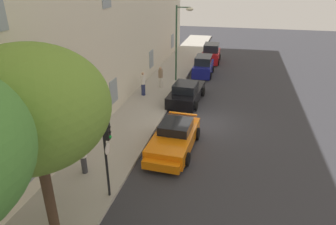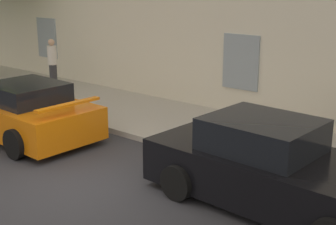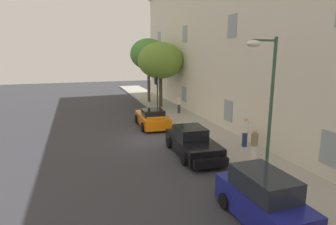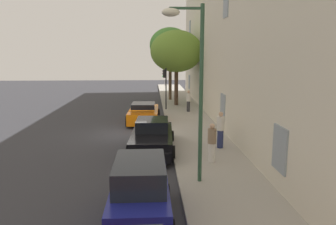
{
  "view_description": "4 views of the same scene",
  "coord_description": "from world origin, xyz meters",
  "px_view_note": "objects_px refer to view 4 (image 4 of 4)",
  "views": [
    {
      "loc": [
        -16.92,
        -1.87,
        8.28
      ],
      "look_at": [
        -1.89,
        1.72,
        1.35
      ],
      "focal_mm": 32.35,
      "sensor_mm": 36.0,
      "label": 1
    },
    {
      "loc": [
        6.65,
        -5.37,
        3.78
      ],
      "look_at": [
        1.13,
        1.29,
        1.35
      ],
      "focal_mm": 50.83,
      "sensor_mm": 36.0,
      "label": 2
    },
    {
      "loc": [
        17.25,
        -4.48,
        5.65
      ],
      "look_at": [
        -0.76,
        1.47,
        1.6
      ],
      "focal_mm": 29.99,
      "sensor_mm": 36.0,
      "label": 3
    },
    {
      "loc": [
        18.57,
        1.6,
        4.65
      ],
      "look_at": [
        -1.3,
        2.6,
        1.05
      ],
      "focal_mm": 34.59,
      "sensor_mm": 36.0,
      "label": 4
    }
  ],
  "objects_px": {
    "tree_near_kerb": "(176,51)",
    "street_lamp": "(190,63)",
    "pedestrian_admiring": "(188,101)",
    "pedestrian_strolling": "(220,129)",
    "pedestrian_bystander": "(212,142)",
    "sportscar_red_lead": "(144,113)",
    "traffic_light": "(165,81)",
    "sportscar_yellow_flank": "(152,139)",
    "hatchback_parked": "(140,194)",
    "tree_midblock": "(170,45)"
  },
  "relations": [
    {
      "from": "sportscar_red_lead",
      "to": "tree_near_kerb",
      "type": "bearing_deg",
      "value": 157.31
    },
    {
      "from": "sportscar_yellow_flank",
      "to": "traffic_light",
      "type": "relative_size",
      "value": 1.49
    },
    {
      "from": "sportscar_yellow_flank",
      "to": "street_lamp",
      "type": "xyz_separation_m",
      "value": [
        4.13,
        1.3,
        3.71
      ]
    },
    {
      "from": "hatchback_parked",
      "to": "pedestrian_strolling",
      "type": "bearing_deg",
      "value": 151.06
    },
    {
      "from": "hatchback_parked",
      "to": "tree_near_kerb",
      "type": "height_order",
      "value": "tree_near_kerb"
    },
    {
      "from": "tree_midblock",
      "to": "pedestrian_admiring",
      "type": "height_order",
      "value": "tree_midblock"
    },
    {
      "from": "traffic_light",
      "to": "pedestrian_admiring",
      "type": "relative_size",
      "value": 2.0
    },
    {
      "from": "traffic_light",
      "to": "pedestrian_bystander",
      "type": "height_order",
      "value": "traffic_light"
    },
    {
      "from": "sportscar_yellow_flank",
      "to": "hatchback_parked",
      "type": "bearing_deg",
      "value": -2.9
    },
    {
      "from": "sportscar_red_lead",
      "to": "sportscar_yellow_flank",
      "type": "relative_size",
      "value": 0.95
    },
    {
      "from": "hatchback_parked",
      "to": "traffic_light",
      "type": "xyz_separation_m",
      "value": [
        -17.91,
        1.43,
        1.65
      ]
    },
    {
      "from": "street_lamp",
      "to": "pedestrian_admiring",
      "type": "relative_size",
      "value": 3.63
    },
    {
      "from": "pedestrian_strolling",
      "to": "pedestrian_bystander",
      "type": "distance_m",
      "value": 2.21
    },
    {
      "from": "tree_near_kerb",
      "to": "street_lamp",
      "type": "distance_m",
      "value": 17.75
    },
    {
      "from": "tree_midblock",
      "to": "tree_near_kerb",
      "type": "bearing_deg",
      "value": 5.62
    },
    {
      "from": "hatchback_parked",
      "to": "street_lamp",
      "type": "xyz_separation_m",
      "value": [
        -2.48,
        1.64,
        3.54
      ]
    },
    {
      "from": "pedestrian_admiring",
      "to": "pedestrian_strolling",
      "type": "bearing_deg",
      "value": 2.41
    },
    {
      "from": "sportscar_red_lead",
      "to": "pedestrian_bystander",
      "type": "height_order",
      "value": "pedestrian_bystander"
    },
    {
      "from": "sportscar_red_lead",
      "to": "pedestrian_admiring",
      "type": "xyz_separation_m",
      "value": [
        -3.07,
        3.45,
        0.41
      ]
    },
    {
      "from": "hatchback_parked",
      "to": "street_lamp",
      "type": "bearing_deg",
      "value": 146.6
    },
    {
      "from": "sportscar_red_lead",
      "to": "sportscar_yellow_flank",
      "type": "xyz_separation_m",
      "value": [
        7.03,
        0.55,
        0.02
      ]
    },
    {
      "from": "pedestrian_admiring",
      "to": "pedestrian_strolling",
      "type": "height_order",
      "value": "pedestrian_strolling"
    },
    {
      "from": "street_lamp",
      "to": "pedestrian_strolling",
      "type": "xyz_separation_m",
      "value": [
        -4.13,
        2.02,
        -3.29
      ]
    },
    {
      "from": "sportscar_red_lead",
      "to": "tree_near_kerb",
      "type": "xyz_separation_m",
      "value": [
        -6.56,
        2.74,
        4.27
      ]
    },
    {
      "from": "street_lamp",
      "to": "pedestrian_bystander",
      "type": "bearing_deg",
      "value": 149.5
    },
    {
      "from": "sportscar_red_lead",
      "to": "street_lamp",
      "type": "relative_size",
      "value": 0.78
    },
    {
      "from": "sportscar_red_lead",
      "to": "hatchback_parked",
      "type": "bearing_deg",
      "value": 0.91
    },
    {
      "from": "traffic_light",
      "to": "pedestrian_strolling",
      "type": "bearing_deg",
      "value": 11.16
    },
    {
      "from": "tree_near_kerb",
      "to": "traffic_light",
      "type": "xyz_separation_m",
      "value": [
        2.29,
        -1.09,
        -2.42
      ]
    },
    {
      "from": "tree_near_kerb",
      "to": "pedestrian_admiring",
      "type": "xyz_separation_m",
      "value": [
        3.49,
        0.71,
        -3.86
      ]
    },
    {
      "from": "sportscar_yellow_flank",
      "to": "traffic_light",
      "type": "bearing_deg",
      "value": 174.46
    },
    {
      "from": "sportscar_yellow_flank",
      "to": "pedestrian_strolling",
      "type": "xyz_separation_m",
      "value": [
        -0.0,
        3.32,
        0.42
      ]
    },
    {
      "from": "tree_near_kerb",
      "to": "pedestrian_strolling",
      "type": "height_order",
      "value": "tree_near_kerb"
    },
    {
      "from": "tree_near_kerb",
      "to": "street_lamp",
      "type": "height_order",
      "value": "tree_near_kerb"
    },
    {
      "from": "sportscar_red_lead",
      "to": "pedestrian_bystander",
      "type": "xyz_separation_m",
      "value": [
        9.09,
        3.08,
        0.38
      ]
    },
    {
      "from": "hatchback_parked",
      "to": "pedestrian_strolling",
      "type": "relative_size",
      "value": 2.1
    },
    {
      "from": "pedestrian_admiring",
      "to": "pedestrian_bystander",
      "type": "distance_m",
      "value": 12.16
    },
    {
      "from": "sportscar_yellow_flank",
      "to": "tree_near_kerb",
      "type": "distance_m",
      "value": 14.41
    },
    {
      "from": "tree_midblock",
      "to": "sportscar_red_lead",
      "type": "bearing_deg",
      "value": -13.37
    },
    {
      "from": "hatchback_parked",
      "to": "tree_near_kerb",
      "type": "xyz_separation_m",
      "value": [
        -20.2,
        2.52,
        4.07
      ]
    },
    {
      "from": "sportscar_red_lead",
      "to": "sportscar_yellow_flank",
      "type": "distance_m",
      "value": 7.05
    },
    {
      "from": "pedestrian_admiring",
      "to": "pedestrian_bystander",
      "type": "xyz_separation_m",
      "value": [
        12.15,
        -0.37,
        -0.03
      ]
    },
    {
      "from": "sportscar_yellow_flank",
      "to": "hatchback_parked",
      "type": "relative_size",
      "value": 1.36
    },
    {
      "from": "street_lamp",
      "to": "sportscar_red_lead",
      "type": "bearing_deg",
      "value": -170.57
    },
    {
      "from": "pedestrian_strolling",
      "to": "pedestrian_bystander",
      "type": "bearing_deg",
      "value": -21.23
    },
    {
      "from": "tree_near_kerb",
      "to": "street_lamp",
      "type": "xyz_separation_m",
      "value": [
        17.72,
        -0.89,
        -0.54
      ]
    },
    {
      "from": "tree_midblock",
      "to": "pedestrian_strolling",
      "type": "distance_m",
      "value": 17.73
    },
    {
      "from": "pedestrian_strolling",
      "to": "traffic_light",
      "type": "bearing_deg",
      "value": -168.84
    },
    {
      "from": "pedestrian_bystander",
      "to": "pedestrian_admiring",
      "type": "bearing_deg",
      "value": 178.24
    },
    {
      "from": "sportscar_red_lead",
      "to": "street_lamp",
      "type": "xyz_separation_m",
      "value": [
        11.16,
        1.85,
        3.73
      ]
    }
  ]
}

